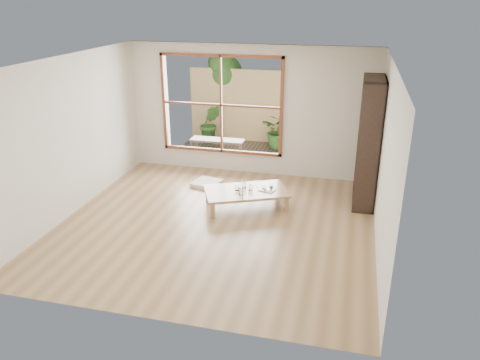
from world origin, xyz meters
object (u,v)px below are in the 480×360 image
object	(u,v)px
bookshelf	(368,143)
low_table	(246,192)
food_tray	(268,189)
garden_bench	(217,142)

from	to	relation	value
bookshelf	low_table	bearing A→B (deg)	-160.83
bookshelf	food_tray	distance (m)	1.90
garden_bench	low_table	bearing A→B (deg)	-64.06
low_table	food_tray	bearing A→B (deg)	-10.31
food_tray	garden_bench	bearing A→B (deg)	138.67
bookshelf	garden_bench	xyz separation A→B (m)	(-3.25, 1.80, -0.76)
bookshelf	garden_bench	bearing A→B (deg)	150.92
bookshelf	garden_bench	distance (m)	3.79
low_table	garden_bench	world-z (taller)	garden_bench
bookshelf	garden_bench	size ratio (longest dim) A/B	1.82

